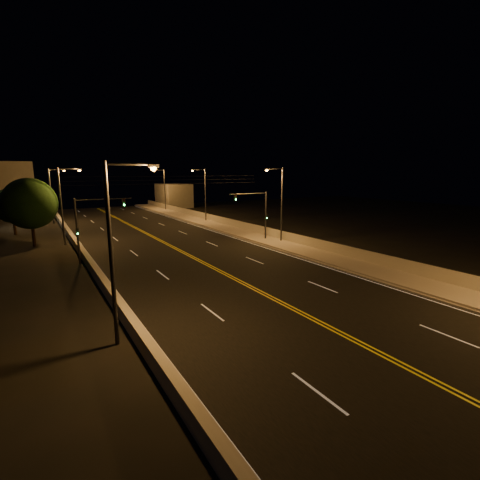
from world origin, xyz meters
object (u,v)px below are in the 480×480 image
tree_1 (12,206)px  streetlight_5 (64,201)px  streetlight_1 (280,200)px  streetlight_3 (163,187)px  streetlight_6 (53,192)px  streetlight_2 (204,191)px  traffic_signal_left (89,222)px  traffic_signal_right (259,210)px  tree_0 (30,204)px  streetlight_4 (117,241)px

tree_1 → streetlight_5: bearing=-63.4°
streetlight_1 → streetlight_3: 40.51m
streetlight_3 → streetlight_5: size_ratio=1.00×
streetlight_5 → streetlight_6: size_ratio=1.00×
streetlight_1 → streetlight_5: bearing=150.7°
streetlight_1 → streetlight_5: size_ratio=1.00×
streetlight_2 → traffic_signal_left: (-20.30, -18.40, -1.29)m
streetlight_3 → traffic_signal_right: size_ratio=1.46×
streetlight_1 → tree_1: 35.11m
streetlight_5 → tree_0: size_ratio=1.15×
streetlight_2 → streetlight_1: bearing=-90.0°
streetlight_4 → streetlight_5: bearing=90.0°
streetlight_4 → traffic_signal_left: streetlight_4 is taller
streetlight_5 → traffic_signal_right: size_ratio=1.46×
traffic_signal_left → tree_1: 21.64m
streetlight_4 → traffic_signal_right: streetlight_4 is taller
streetlight_4 → streetlight_1: bearing=35.8°
streetlight_3 → traffic_signal_right: bearing=-92.3°
traffic_signal_left → streetlight_1: bearing=-5.8°
streetlight_2 → streetlight_5: 23.02m
streetlight_2 → streetlight_6: 24.04m
streetlight_3 → streetlight_4: bearing=-111.0°
streetlight_3 → streetlight_1: bearing=-90.0°
streetlight_5 → traffic_signal_left: bearing=-83.6°
streetlight_3 → tree_0: size_ratio=1.15×
traffic_signal_right → traffic_signal_left: same height
streetlight_4 → traffic_signal_left: size_ratio=1.46×
tree_0 → streetlight_4: bearing=-83.3°
streetlight_6 → streetlight_3: bearing=23.1°
streetlight_3 → streetlight_5: bearing=-126.9°
streetlight_2 → streetlight_4: size_ratio=1.00×
streetlight_6 → traffic_signal_right: bearing=-55.8°
streetlight_3 → streetlight_5: 35.65m
streetlight_1 → streetlight_2: bearing=90.0°
traffic_signal_right → streetlight_1: bearing=-53.3°
streetlight_4 → streetlight_6: same height
streetlight_4 → tree_1: streetlight_4 is taller
traffic_signal_left → streetlight_5: bearing=96.4°
streetlight_2 → tree_0: streetlight_2 is taller
streetlight_4 → traffic_signal_left: 17.56m
streetlight_2 → tree_0: (-24.73, -7.55, -0.28)m
streetlight_5 → tree_0: (-3.30, 0.88, -0.28)m
streetlight_1 → traffic_signal_left: streetlight_1 is taller
streetlight_1 → tree_0: bearing=152.5°
streetlight_3 → tree_1: (-26.77, -17.81, -1.19)m
streetlight_5 → traffic_signal_right: bearing=-26.6°
streetlight_4 → streetlight_6: size_ratio=1.00×
streetlight_5 → tree_1: bearing=116.6°
traffic_signal_right → traffic_signal_left: (-18.78, 0.00, 0.00)m
streetlight_5 → tree_1: size_ratio=1.42×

